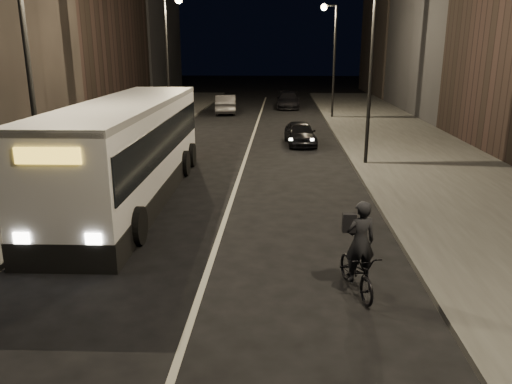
# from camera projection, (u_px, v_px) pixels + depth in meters

# --- Properties ---
(ground) EXTENTS (180.00, 180.00, 0.00)m
(ground) POSITION_uv_depth(u_px,v_px,m) (205.00, 280.00, 11.60)
(ground) COLOR black
(ground) RESTS_ON ground
(sidewalk_right) EXTENTS (7.00, 70.00, 0.16)m
(sidewalk_right) POSITION_uv_depth(u_px,v_px,m) (418.00, 156.00, 24.59)
(sidewalk_right) COLOR #363634
(sidewalk_right) RESTS_ON ground
(sidewalk_left) EXTENTS (7.00, 70.00, 0.16)m
(sidewalk_left) POSITION_uv_depth(u_px,v_px,m) (80.00, 152.00, 25.42)
(sidewalk_left) COLOR #363634
(sidewalk_left) RESTS_ON ground
(streetlight_right_mid) EXTENTS (1.20, 0.44, 8.12)m
(streetlight_right_mid) POSITION_uv_depth(u_px,v_px,m) (366.00, 44.00, 21.36)
(streetlight_right_mid) COLOR black
(streetlight_right_mid) RESTS_ON sidewalk_right
(streetlight_right_far) EXTENTS (1.20, 0.44, 8.12)m
(streetlight_right_far) POSITION_uv_depth(u_px,v_px,m) (331.00, 46.00, 36.72)
(streetlight_right_far) COLOR black
(streetlight_right_far) RESTS_ON sidewalk_right
(streetlight_left_near) EXTENTS (1.20, 0.44, 8.12)m
(streetlight_left_near) POSITION_uv_depth(u_px,v_px,m) (35.00, 42.00, 14.21)
(streetlight_left_near) COLOR black
(streetlight_left_near) RESTS_ON sidewalk_left
(streetlight_left_far) EXTENTS (1.20, 0.44, 8.12)m
(streetlight_left_far) POSITION_uv_depth(u_px,v_px,m) (171.00, 45.00, 31.48)
(streetlight_left_far) COLOR black
(streetlight_left_far) RESTS_ON sidewalk_left
(city_bus) EXTENTS (3.24, 12.90, 3.46)m
(city_bus) POSITION_uv_depth(u_px,v_px,m) (130.00, 146.00, 17.55)
(city_bus) COLOR white
(city_bus) RESTS_ON ground
(cyclist_on_bicycle) EXTENTS (1.06, 1.98, 2.17)m
(cyclist_on_bicycle) POSITION_uv_depth(u_px,v_px,m) (358.00, 263.00, 10.79)
(cyclist_on_bicycle) COLOR black
(cyclist_on_bicycle) RESTS_ON ground
(car_near) EXTENTS (1.91, 3.95, 1.30)m
(car_near) POSITION_uv_depth(u_px,v_px,m) (300.00, 133.00, 27.69)
(car_near) COLOR black
(car_near) RESTS_ON ground
(car_mid) EXTENTS (2.06, 4.78, 1.53)m
(car_mid) POSITION_uv_depth(u_px,v_px,m) (226.00, 104.00, 41.09)
(car_mid) COLOR #3E3D40
(car_mid) RESTS_ON ground
(car_far) EXTENTS (2.00, 4.91, 1.42)m
(car_far) POSITION_uv_depth(u_px,v_px,m) (288.00, 100.00, 44.71)
(car_far) COLOR black
(car_far) RESTS_ON ground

